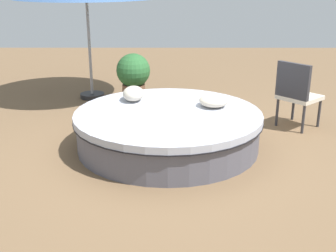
# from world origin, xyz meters

# --- Properties ---
(ground_plane) EXTENTS (16.00, 16.00, 0.00)m
(ground_plane) POSITION_xyz_m (0.00, 0.00, 0.00)
(ground_plane) COLOR brown
(round_bed) EXTENTS (2.42, 2.42, 0.48)m
(round_bed) POSITION_xyz_m (0.00, 0.00, 0.25)
(round_bed) COLOR #595966
(round_bed) RESTS_ON ground_plane
(throw_pillow_0) EXTENTS (0.41, 0.38, 0.16)m
(throw_pillow_0) POSITION_xyz_m (-0.25, 0.60, 0.56)
(throw_pillow_0) COLOR beige
(throw_pillow_0) RESTS_ON round_bed
(throw_pillow_1) EXTENTS (0.44, 0.29, 0.20)m
(throw_pillow_1) POSITION_xyz_m (-0.54, -0.49, 0.58)
(throw_pillow_1) COLOR beige
(throw_pillow_1) RESTS_ON round_bed
(patio_chair) EXTENTS (0.72, 0.72, 0.98)m
(patio_chair) POSITION_xyz_m (-0.75, 1.85, 0.56)
(patio_chair) COLOR #333338
(patio_chair) RESTS_ON ground_plane
(planter) EXTENTS (0.57, 0.57, 0.90)m
(planter) POSITION_xyz_m (-1.90, -0.59, 0.51)
(planter) COLOR brown
(planter) RESTS_ON ground_plane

